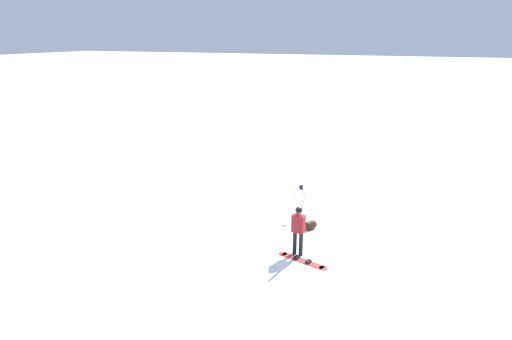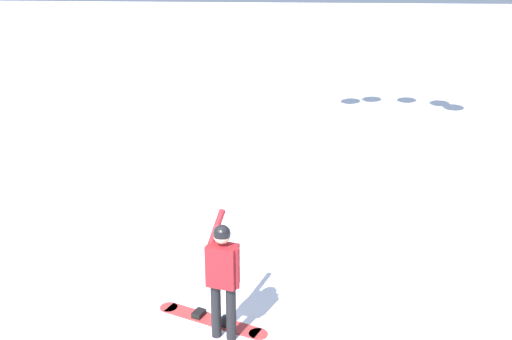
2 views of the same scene
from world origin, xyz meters
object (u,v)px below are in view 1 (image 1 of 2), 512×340
at_px(camera_tripod, 301,195).
at_px(gear_bag_large, 311,225).
at_px(snowboarder, 298,226).
at_px(snowboard, 302,260).

bearing_deg(camera_tripod, gear_bag_large, -53.65).
xyz_separation_m(snowboarder, camera_tripod, (-0.85, 3.03, -0.09)).
relative_size(gear_bag_large, camera_tripod, 0.50).
bearing_deg(snowboarder, snowboard, -50.26).
bearing_deg(gear_bag_large, snowboarder, -85.89).
height_order(snowboard, gear_bag_large, gear_bag_large).
relative_size(snowboarder, snowboard, 1.00).
bearing_deg(gear_bag_large, camera_tripod, 126.35).
xyz_separation_m(snowboard, camera_tripod, (-1.13, 3.37, 0.93)).
bearing_deg(snowboarder, camera_tripod, 105.59).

